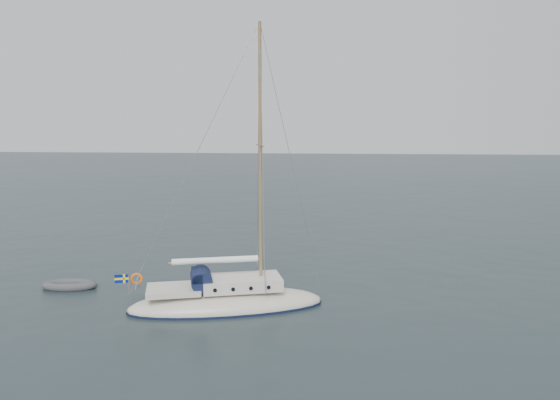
# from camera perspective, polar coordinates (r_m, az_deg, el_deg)

# --- Properties ---
(ground) EXTENTS (300.00, 300.00, 0.00)m
(ground) POSITION_cam_1_polar(r_m,az_deg,el_deg) (28.75, -1.45, -10.49)
(ground) COLOR black
(ground) RESTS_ON ground
(sailboat) EXTENTS (10.19, 3.05, 14.52)m
(sailboat) POSITION_cam_1_polar(r_m,az_deg,el_deg) (27.46, -5.59, -9.01)
(sailboat) COLOR beige
(sailboat) RESTS_ON ground
(dinghy) EXTENTS (3.07, 1.39, 0.44)m
(dinghy) POSITION_cam_1_polar(r_m,az_deg,el_deg) (32.91, -21.14, -8.30)
(dinghy) COLOR #46474B
(dinghy) RESTS_ON ground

